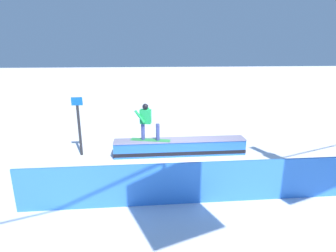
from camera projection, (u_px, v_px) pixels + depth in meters
ground_plane at (180, 155)px, 10.35m from camera, size 120.00×120.00×0.00m
grind_box at (180, 148)px, 10.27m from camera, size 5.07×0.69×0.63m
snowboarder at (147, 121)px, 9.89m from camera, size 1.54×0.67×1.41m
safety_fence at (199, 183)px, 6.91m from camera, size 9.24×0.14×1.16m
trail_marker at (79, 125)px, 10.00m from camera, size 0.40×0.10×2.26m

